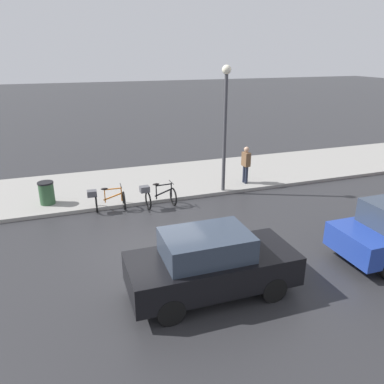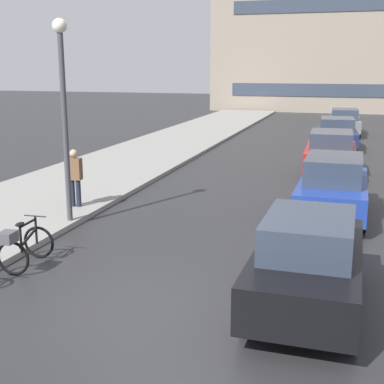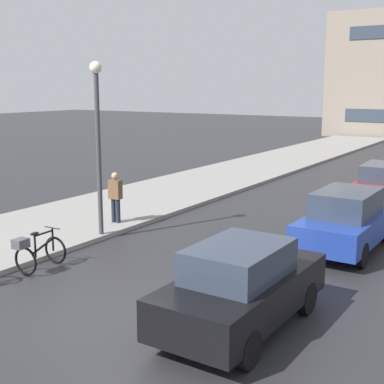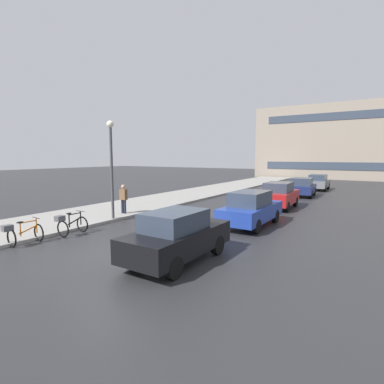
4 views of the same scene
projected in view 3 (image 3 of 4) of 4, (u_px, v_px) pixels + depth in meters
ground_plane at (110, 314)px, 10.61m from camera, size 140.00×140.00×0.00m
sidewalk_kerb at (161, 194)px, 22.04m from camera, size 4.80×60.00×0.14m
bicycle_second at (36, 251)px, 12.99m from camera, size 0.77×1.35×0.99m
car_black at (242, 286)px, 9.82m from camera, size 1.77×4.08×1.65m
car_blue at (347, 220)px, 14.66m from camera, size 1.81×4.33×1.69m
pedestrian at (115, 196)px, 17.05m from camera, size 0.42×0.27×1.77m
streetlamp at (98, 130)px, 15.26m from camera, size 0.35×0.35×5.14m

